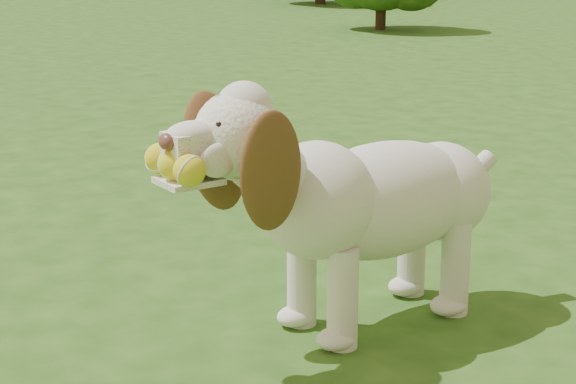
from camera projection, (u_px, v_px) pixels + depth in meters
The scene contains 2 objects.
ground at pixel (329, 275), 3.74m from camera, with size 80.00×80.00×0.00m, color #224513.
dog at pixel (356, 193), 3.15m from camera, with size 0.71×1.33×0.88m.
Camera 1 is at (2.07, -2.84, 1.33)m, focal length 60.00 mm.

